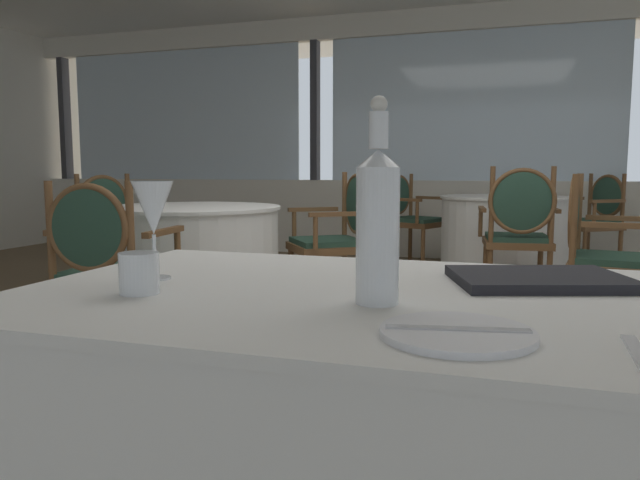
% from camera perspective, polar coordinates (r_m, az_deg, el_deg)
% --- Properties ---
extents(ground_plane, '(14.32, 14.32, 0.00)m').
position_cam_1_polar(ground_plane, '(3.00, 8.87, -12.06)').
color(ground_plane, '#756047').
extents(window_wall_far, '(11.02, 0.14, 2.67)m').
position_cam_1_polar(window_wall_far, '(6.63, 14.08, 7.39)').
color(window_wall_far, silver).
rests_on(window_wall_far, ground_plane).
extents(foreground_table, '(1.21, 0.83, 0.74)m').
position_cam_1_polar(foreground_table, '(1.25, 2.10, -21.59)').
color(foreground_table, white).
rests_on(foreground_table, ground_plane).
extents(side_plate, '(0.21, 0.21, 0.01)m').
position_cam_1_polar(side_plate, '(0.84, 12.96, -8.65)').
color(side_plate, white).
rests_on(side_plate, foreground_table).
extents(butter_knife, '(0.19, 0.05, 0.00)m').
position_cam_1_polar(butter_knife, '(0.83, 12.97, -8.31)').
color(butter_knife, silver).
rests_on(butter_knife, foreground_table).
extents(dinner_fork, '(0.02, 0.18, 0.00)m').
position_cam_1_polar(dinner_fork, '(0.82, 28.22, -9.76)').
color(dinner_fork, silver).
rests_on(dinner_fork, foreground_table).
extents(water_bottle, '(0.07, 0.07, 0.34)m').
position_cam_1_polar(water_bottle, '(1.00, 5.53, 1.80)').
color(water_bottle, white).
rests_on(water_bottle, foreground_table).
extents(wine_glass, '(0.09, 0.09, 0.20)m').
position_cam_1_polar(wine_glass, '(1.26, -15.65, 2.81)').
color(wine_glass, white).
rests_on(wine_glass, foreground_table).
extents(water_tumbler, '(0.07, 0.07, 0.08)m').
position_cam_1_polar(water_tumbler, '(1.13, -16.88, -3.04)').
color(water_tumbler, white).
rests_on(water_tumbler, foreground_table).
extents(menu_book, '(0.38, 0.32, 0.02)m').
position_cam_1_polar(menu_book, '(1.26, 20.14, -3.52)').
color(menu_book, black).
rests_on(menu_book, foreground_table).
extents(dining_chair_0_2, '(0.53, 0.59, 0.94)m').
position_cam_1_polar(dining_chair_0_2, '(3.60, 25.00, -0.42)').
color(dining_chair_0_2, brown).
rests_on(dining_chair_0_2, ground_plane).
extents(background_table_1, '(1.12, 1.12, 0.74)m').
position_cam_1_polar(background_table_1, '(3.87, -12.04, -2.27)').
color(background_table_1, white).
rests_on(background_table_1, ground_plane).
extents(dining_chair_1_0, '(0.61, 0.64, 0.94)m').
position_cam_1_polar(dining_chair_1_0, '(4.68, -19.20, 1.26)').
color(dining_chair_1_0, brown).
rests_on(dining_chair_1_0, ground_plane).
extents(dining_chair_1_1, '(0.57, 0.51, 0.91)m').
position_cam_1_polar(dining_chair_1_1, '(2.99, -19.78, -1.91)').
color(dining_chair_1_1, brown).
rests_on(dining_chair_1_1, ground_plane).
extents(dining_chair_1_2, '(0.64, 0.66, 0.95)m').
position_cam_1_polar(dining_chair_1_2, '(4.07, 1.83, 0.97)').
color(dining_chair_1_2, brown).
rests_on(dining_chair_1_2, ground_plane).
extents(background_table_2, '(1.12, 1.12, 0.74)m').
position_cam_1_polar(background_table_2, '(5.48, 17.16, 0.17)').
color(background_table_2, white).
rests_on(background_table_2, ground_plane).
extents(dining_chair_2_0, '(0.57, 0.51, 0.99)m').
position_cam_1_polar(dining_chair_2_0, '(4.48, 18.47, 1.33)').
color(dining_chair_2_0, brown).
rests_on(dining_chair_2_0, ground_plane).
extents(dining_chair_2_1, '(0.64, 0.66, 0.93)m').
position_cam_1_polar(dining_chair_2_1, '(6.09, 24.77, 2.22)').
color(dining_chair_2_1, brown).
rests_on(dining_chair_2_1, ground_plane).
extents(dining_chair_2_2, '(0.61, 0.64, 0.93)m').
position_cam_1_polar(dining_chair_2_2, '(5.93, 8.55, 2.61)').
color(dining_chair_2_2, brown).
rests_on(dining_chair_2_2, ground_plane).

